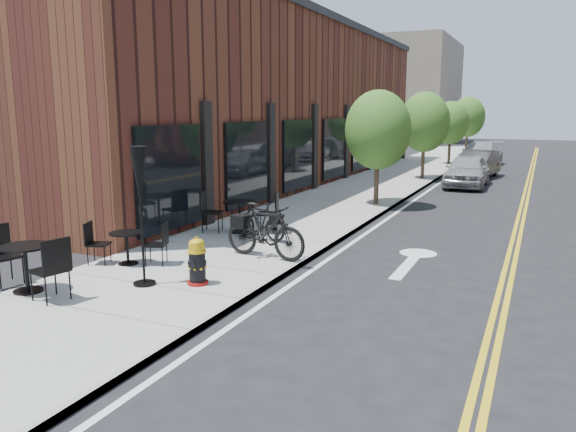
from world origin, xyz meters
The scene contains 18 objects.
ground centered at (0.00, 0.00, 0.00)m, with size 120.00×120.00×0.00m, color black.
sidewalk_near centered at (-2.00, 10.00, 0.06)m, with size 4.00×70.00×0.12m, color #9E9B93.
building_near centered at (-6.50, 14.00, 3.50)m, with size 5.00×28.00×7.00m, color #401B14.
bg_building_left centered at (-8.00, 48.00, 5.00)m, with size 8.00×14.00×10.00m, color #726656.
tree_near_a centered at (-0.60, 9.00, 2.60)m, with size 2.20×2.20×3.81m.
tree_near_b centered at (-0.60, 17.00, 2.71)m, with size 2.30×2.30×3.98m.
tree_near_c centered at (-0.60, 25.00, 2.53)m, with size 2.10×2.10×3.67m.
tree_near_d centered at (-0.60, 33.00, 2.79)m, with size 2.40×2.40×4.11m.
fire_hydrant centered at (-1.13, -1.11, 0.54)m, with size 0.47×0.47×0.89m.
bicycle_left centered at (-1.74, 2.57, 0.59)m, with size 0.44×1.55×0.93m, color black.
bicycle_right centered at (-0.83, 1.05, 0.71)m, with size 0.56×1.98×1.19m, color black.
bistro_set_a centered at (-3.60, -2.71, 0.66)m, with size 2.05×1.03×1.08m.
bistro_set_b centered at (-3.21, -0.55, 0.56)m, with size 1.65×0.98×0.87m.
bistro_set_c centered at (-2.60, 3.11, 0.66)m, with size 2.02×1.09×1.07m.
patio_umbrella centered at (-2.00, -1.54, 1.92)m, with size 0.41×0.41×2.51m.
parked_car_a centered at (1.56, 15.65, 0.70)m, with size 1.65×4.10×1.40m, color #93969B.
parked_car_b centered at (1.60, 19.19, 0.68)m, with size 1.43×4.10×1.35m, color black.
parked_car_c centered at (1.14, 25.60, 0.71)m, with size 2.00×4.91×1.43m, color #9E9EA2.
Camera 1 is at (4.44, -9.42, 3.25)m, focal length 35.00 mm.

